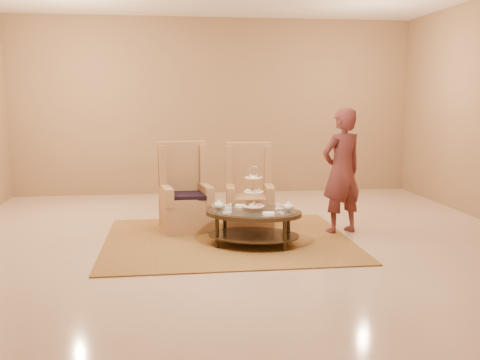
{
  "coord_description": "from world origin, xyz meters",
  "views": [
    {
      "loc": [
        -0.87,
        -6.81,
        1.9
      ],
      "look_at": [
        0.02,
        0.2,
        0.83
      ],
      "focal_mm": 40.0,
      "sensor_mm": 36.0,
      "label": 1
    }
  ],
  "objects": [
    {
      "name": "ground",
      "position": [
        0.0,
        0.0,
        0.0
      ],
      "size": [
        8.0,
        8.0,
        0.0
      ],
      "primitive_type": "plane",
      "color": "beige",
      "rests_on": "ground"
    },
    {
      "name": "tea_table",
      "position": [
        0.16,
        -0.09,
        0.38
      ],
      "size": [
        1.46,
        1.21,
        1.05
      ],
      "rotation": [
        0.0,
        0.0,
        -0.32
      ],
      "color": "black",
      "rests_on": "ground"
    },
    {
      "name": "ceiling",
      "position": [
        0.0,
        0.0,
        0.0
      ],
      "size": [
        8.0,
        8.0,
        0.02
      ],
      "primitive_type": "cube",
      "color": "silver",
      "rests_on": "ground"
    },
    {
      "name": "armchair_right",
      "position": [
        0.24,
        0.92,
        0.42
      ],
      "size": [
        0.74,
        0.76,
        1.26
      ],
      "rotation": [
        0.0,
        0.0,
        -0.08
      ],
      "color": "tan",
      "rests_on": "ground"
    },
    {
      "name": "rug",
      "position": [
        -0.15,
        0.22,
        0.01
      ],
      "size": [
        3.3,
        2.76,
        0.02
      ],
      "rotation": [
        0.0,
        0.0,
        0.0
      ],
      "color": "olive",
      "rests_on": "ground"
    },
    {
      "name": "person",
      "position": [
        1.5,
        0.44,
        0.89
      ],
      "size": [
        0.76,
        0.63,
        1.79
      ],
      "rotation": [
        0.0,
        0.0,
        3.51
      ],
      "color": "maroon",
      "rests_on": "ground"
    },
    {
      "name": "armchair_left",
      "position": [
        -0.71,
        0.92,
        0.43
      ],
      "size": [
        0.8,
        0.82,
        1.28
      ],
      "rotation": [
        0.0,
        0.0,
        0.16
      ],
      "color": "tan",
      "rests_on": "ground"
    },
    {
      "name": "wall_back",
      "position": [
        0.0,
        4.0,
        1.75
      ],
      "size": [
        8.0,
        0.04,
        3.5
      ],
      "primitive_type": "cube",
      "color": "#9B7854",
      "rests_on": "ground"
    }
  ]
}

